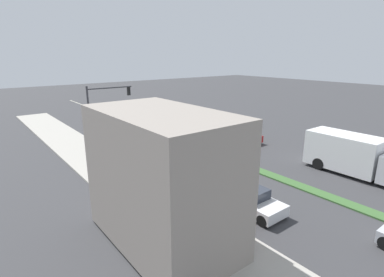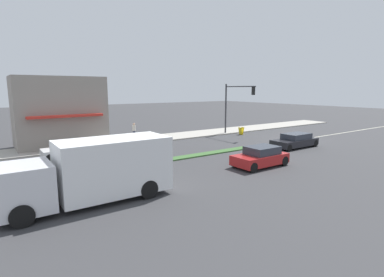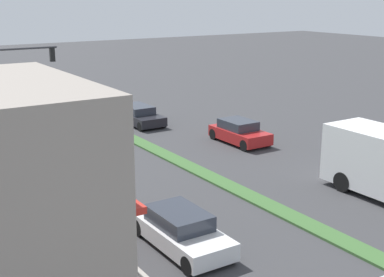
{
  "view_description": "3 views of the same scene",
  "coord_description": "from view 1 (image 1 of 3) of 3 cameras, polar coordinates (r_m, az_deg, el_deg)",
  "views": [
    {
      "loc": [
        17.03,
        30.06,
        8.52
      ],
      "look_at": [
        1.79,
        10.62,
        1.58
      ],
      "focal_mm": 28.0,
      "sensor_mm": 36.0,
      "label": 1
    },
    {
      "loc": [
        -18.44,
        25.26,
        5.18
      ],
      "look_at": [
        0.97,
        11.61,
        1.23
      ],
      "focal_mm": 28.0,
      "sensor_mm": 36.0,
      "label": 2
    },
    {
      "loc": [
        13.86,
        34.33,
        8.51
      ],
      "look_at": [
        -1.11,
        11.04,
        1.03
      ],
      "focal_mm": 50.0,
      "sensor_mm": 36.0,
      "label": 3
    }
  ],
  "objects": [
    {
      "name": "lane_marking_center",
      "position": [
        35.59,
        -8.31,
        1.68
      ],
      "size": [
        0.16,
        60.0,
        0.01
      ],
      "primitive_type": "cube",
      "color": "beige",
      "rests_on": "ground"
    },
    {
      "name": "pedestrian",
      "position": [
        20.31,
        -15.09,
        -6.76
      ],
      "size": [
        0.34,
        0.34,
        1.59
      ],
      "color": "#282D42",
      "rests_on": "sidewalk_right"
    },
    {
      "name": "van_white",
      "position": [
        17.63,
        10.58,
        -11.16
      ],
      "size": [
        1.84,
        4.2,
        1.33
      ],
      "color": "silver",
      "rests_on": "ground"
    },
    {
      "name": "building_corner_store",
      "position": [
        13.55,
        -5.68,
        -7.59
      ],
      "size": [
        4.83,
        7.48,
        6.12
      ],
      "color": "gray",
      "rests_on": "sidewalk_right"
    },
    {
      "name": "sidewalk_right",
      "position": [
        16.42,
        -2.94,
        -15.33
      ],
      "size": [
        4.0,
        73.0,
        0.12
      ],
      "primitive_type": "cube",
      "color": "#A8A399",
      "rests_on": "ground"
    },
    {
      "name": "sedan_dark",
      "position": [
        34.46,
        -3.02,
        2.38
      ],
      "size": [
        1.89,
        4.55,
        1.24
      ],
      "color": "black",
      "rests_on": "ground"
    },
    {
      "name": "traffic_signal_main",
      "position": [
        30.25,
        -16.6,
        6.26
      ],
      "size": [
        4.59,
        0.34,
        5.6
      ],
      "color": "#333338",
      "rests_on": "sidewalk_right"
    },
    {
      "name": "ground_plane",
      "position": [
        22.54,
        15.46,
        -7.11
      ],
      "size": [
        160.0,
        160.0,
        0.0
      ],
      "primitive_type": "plane",
      "color": "#38383A"
    },
    {
      "name": "delivery_truck",
      "position": [
        24.76,
        28.77,
        -2.86
      ],
      "size": [
        2.44,
        7.5,
        2.87
      ],
      "color": "silver",
      "rests_on": "ground"
    },
    {
      "name": "hatchback_red",
      "position": [
        30.71,
        9.49,
        0.62
      ],
      "size": [
        1.87,
        3.88,
        1.35
      ],
      "color": "#AD1E1E",
      "rests_on": "ground"
    },
    {
      "name": "warning_aframe_sign",
      "position": [
        31.94,
        -16.59,
        0.35
      ],
      "size": [
        0.45,
        0.53,
        0.84
      ],
      "color": "yellow",
      "rests_on": "ground"
    }
  ]
}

